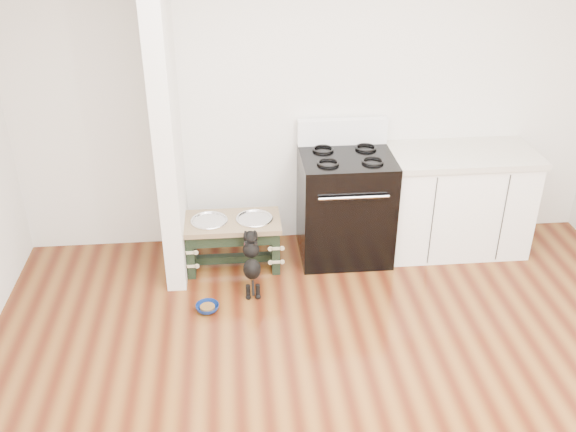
# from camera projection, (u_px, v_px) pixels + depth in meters

# --- Properties ---
(room_shell) EXTENTS (5.00, 5.00, 5.00)m
(room_shell) POSITION_uv_depth(u_px,v_px,m) (381.00, 202.00, 2.99)
(room_shell) COLOR silver
(room_shell) RESTS_ON ground
(partition_wall) EXTENTS (0.15, 0.80, 2.70)m
(partition_wall) POSITION_uv_depth(u_px,v_px,m) (166.00, 114.00, 4.86)
(partition_wall) COLOR silver
(partition_wall) RESTS_ON ground
(oven_range) EXTENTS (0.76, 0.69, 1.14)m
(oven_range) POSITION_uv_depth(u_px,v_px,m) (345.00, 204.00, 5.44)
(oven_range) COLOR black
(oven_range) RESTS_ON ground
(cabinet_run) EXTENTS (1.24, 0.64, 0.91)m
(cabinet_run) POSITION_uv_depth(u_px,v_px,m) (456.00, 201.00, 5.55)
(cabinet_run) COLOR white
(cabinet_run) RESTS_ON ground
(dog_feeder) EXTENTS (0.80, 0.43, 0.45)m
(dog_feeder) POSITION_uv_depth(u_px,v_px,m) (233.00, 234.00, 5.33)
(dog_feeder) COLOR black
(dog_feeder) RESTS_ON ground
(puppy) EXTENTS (0.14, 0.41, 0.49)m
(puppy) POSITION_uv_depth(u_px,v_px,m) (252.00, 261.00, 5.05)
(puppy) COLOR black
(puppy) RESTS_ON ground
(floor_bowl) EXTENTS (0.24, 0.24, 0.06)m
(floor_bowl) POSITION_uv_depth(u_px,v_px,m) (207.00, 308.00, 4.91)
(floor_bowl) COLOR navy
(floor_bowl) RESTS_ON ground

